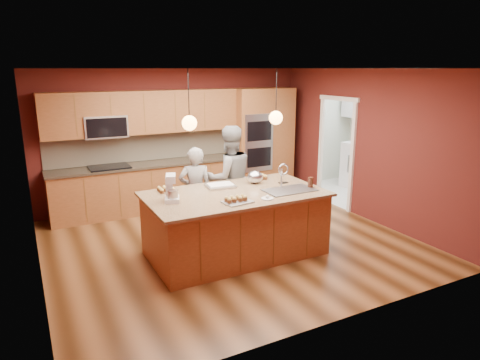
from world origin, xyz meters
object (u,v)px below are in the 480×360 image
stand_mixer (171,190)px  person_right (229,178)px  mixing_bowl (255,177)px  person_left (195,192)px  island (236,223)px

stand_mixer → person_right: bearing=54.3°
person_right → stand_mixer: 1.64m
person_right → mixing_bowl: size_ratio=7.34×
person_left → person_right: 0.64m
island → stand_mixer: bearing=177.5°
person_right → mixing_bowl: bearing=106.0°
island → stand_mixer: size_ratio=7.02×
island → person_left: 1.04m
person_right → stand_mixer: (-1.33, -0.93, 0.21)m
island → person_right: size_ratio=1.44×
person_left → stand_mixer: person_left is taller
island → mixing_bowl: size_ratio=10.59×
person_right → person_left: bearing=3.4°
person_left → island: bearing=120.1°
stand_mixer → mixing_bowl: size_ratio=1.51×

